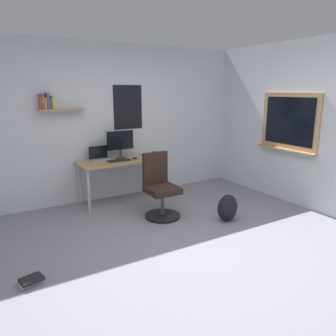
{
  "coord_description": "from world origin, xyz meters",
  "views": [
    {
      "loc": [
        -1.99,
        -2.8,
        1.84
      ],
      "look_at": [
        0.1,
        0.72,
        0.85
      ],
      "focal_mm": 34.59,
      "sensor_mm": 36.0,
      "label": 1
    }
  ],
  "objects_px": {
    "desk": "(121,164)",
    "keyboard": "(119,161)",
    "computer_mouse": "(135,158)",
    "laptop": "(100,157)",
    "monitor_primary": "(120,143)",
    "office_chair": "(160,190)",
    "coffee_mug": "(154,154)",
    "book_stack_on_floor": "(31,280)",
    "backpack": "(228,208)"
  },
  "relations": [
    {
      "from": "office_chair",
      "to": "laptop",
      "type": "xyz_separation_m",
      "value": [
        -0.55,
        1.04,
        0.37
      ]
    },
    {
      "from": "computer_mouse",
      "to": "backpack",
      "type": "height_order",
      "value": "computer_mouse"
    },
    {
      "from": "desk",
      "to": "backpack",
      "type": "distance_m",
      "value": 1.88
    },
    {
      "from": "laptop",
      "to": "keyboard",
      "type": "height_order",
      "value": "laptop"
    },
    {
      "from": "coffee_mug",
      "to": "book_stack_on_floor",
      "type": "xyz_separation_m",
      "value": [
        -2.31,
        -1.74,
        -0.73
      ]
    },
    {
      "from": "monitor_primary",
      "to": "coffee_mug",
      "type": "relative_size",
      "value": 5.04
    },
    {
      "from": "monitor_primary",
      "to": "book_stack_on_floor",
      "type": "bearing_deg",
      "value": -133.06
    },
    {
      "from": "monitor_primary",
      "to": "computer_mouse",
      "type": "distance_m",
      "value": 0.35
    },
    {
      "from": "monitor_primary",
      "to": "backpack",
      "type": "height_order",
      "value": "monitor_primary"
    },
    {
      "from": "desk",
      "to": "office_chair",
      "type": "distance_m",
      "value": 0.95
    },
    {
      "from": "laptop",
      "to": "keyboard",
      "type": "xyz_separation_m",
      "value": [
        0.24,
        -0.22,
        -0.04
      ]
    },
    {
      "from": "office_chair",
      "to": "computer_mouse",
      "type": "relative_size",
      "value": 9.13
    },
    {
      "from": "keyboard",
      "to": "computer_mouse",
      "type": "distance_m",
      "value": 0.28
    },
    {
      "from": "coffee_mug",
      "to": "backpack",
      "type": "xyz_separation_m",
      "value": [
        0.38,
        -1.52,
        -0.57
      ]
    },
    {
      "from": "keyboard",
      "to": "computer_mouse",
      "type": "bearing_deg",
      "value": 0.0
    },
    {
      "from": "keyboard",
      "to": "backpack",
      "type": "distance_m",
      "value": 1.88
    },
    {
      "from": "keyboard",
      "to": "computer_mouse",
      "type": "height_order",
      "value": "computer_mouse"
    },
    {
      "from": "backpack",
      "to": "desk",
      "type": "bearing_deg",
      "value": 122.3
    },
    {
      "from": "coffee_mug",
      "to": "monitor_primary",
      "type": "bearing_deg",
      "value": 167.69
    },
    {
      "from": "laptop",
      "to": "computer_mouse",
      "type": "relative_size",
      "value": 2.98
    },
    {
      "from": "keyboard",
      "to": "coffee_mug",
      "type": "relative_size",
      "value": 4.02
    },
    {
      "from": "keyboard",
      "to": "book_stack_on_floor",
      "type": "height_order",
      "value": "keyboard"
    },
    {
      "from": "book_stack_on_floor",
      "to": "office_chair",
      "type": "bearing_deg",
      "value": 24.26
    },
    {
      "from": "monitor_primary",
      "to": "computer_mouse",
      "type": "xyz_separation_m",
      "value": [
        0.18,
        -0.17,
        -0.25
      ]
    },
    {
      "from": "coffee_mug",
      "to": "book_stack_on_floor",
      "type": "distance_m",
      "value": 2.98
    },
    {
      "from": "laptop",
      "to": "desk",
      "type": "bearing_deg",
      "value": -24.83
    },
    {
      "from": "keyboard",
      "to": "coffee_mug",
      "type": "height_order",
      "value": "coffee_mug"
    },
    {
      "from": "computer_mouse",
      "to": "book_stack_on_floor",
      "type": "height_order",
      "value": "computer_mouse"
    },
    {
      "from": "monitor_primary",
      "to": "keyboard",
      "type": "distance_m",
      "value": 0.33
    },
    {
      "from": "desk",
      "to": "computer_mouse",
      "type": "height_order",
      "value": "computer_mouse"
    },
    {
      "from": "desk",
      "to": "backpack",
      "type": "xyz_separation_m",
      "value": [
        0.98,
        -1.54,
        -0.45
      ]
    },
    {
      "from": "coffee_mug",
      "to": "computer_mouse",
      "type": "bearing_deg",
      "value": -172.69
    },
    {
      "from": "backpack",
      "to": "book_stack_on_floor",
      "type": "distance_m",
      "value": 2.7
    },
    {
      "from": "office_chair",
      "to": "computer_mouse",
      "type": "xyz_separation_m",
      "value": [
        -0.03,
        0.82,
        0.33
      ]
    },
    {
      "from": "laptop",
      "to": "computer_mouse",
      "type": "height_order",
      "value": "laptop"
    },
    {
      "from": "laptop",
      "to": "book_stack_on_floor",
      "type": "xyz_separation_m",
      "value": [
        -1.39,
        -1.91,
        -0.74
      ]
    },
    {
      "from": "computer_mouse",
      "to": "desk",
      "type": "bearing_deg",
      "value": 160.15
    },
    {
      "from": "desk",
      "to": "office_chair",
      "type": "xyz_separation_m",
      "value": [
        0.24,
        -0.89,
        -0.24
      ]
    },
    {
      "from": "office_chair",
      "to": "backpack",
      "type": "xyz_separation_m",
      "value": [
        0.74,
        -0.65,
        -0.21
      ]
    },
    {
      "from": "keyboard",
      "to": "backpack",
      "type": "relative_size",
      "value": 0.94
    },
    {
      "from": "coffee_mug",
      "to": "book_stack_on_floor",
      "type": "bearing_deg",
      "value": -142.96
    },
    {
      "from": "office_chair",
      "to": "keyboard",
      "type": "relative_size",
      "value": 2.57
    },
    {
      "from": "desk",
      "to": "keyboard",
      "type": "height_order",
      "value": "keyboard"
    },
    {
      "from": "laptop",
      "to": "monitor_primary",
      "type": "height_order",
      "value": "monitor_primary"
    },
    {
      "from": "office_chair",
      "to": "keyboard",
      "type": "height_order",
      "value": "office_chair"
    },
    {
      "from": "monitor_primary",
      "to": "coffee_mug",
      "type": "xyz_separation_m",
      "value": [
        0.56,
        -0.12,
        -0.22
      ]
    },
    {
      "from": "office_chair",
      "to": "monitor_primary",
      "type": "bearing_deg",
      "value": 101.45
    },
    {
      "from": "laptop",
      "to": "keyboard",
      "type": "bearing_deg",
      "value": -42.12
    },
    {
      "from": "office_chair",
      "to": "coffee_mug",
      "type": "bearing_deg",
      "value": 67.16
    },
    {
      "from": "computer_mouse",
      "to": "book_stack_on_floor",
      "type": "relative_size",
      "value": 0.42
    }
  ]
}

